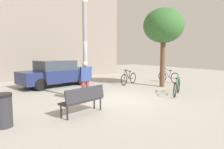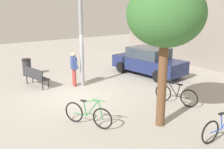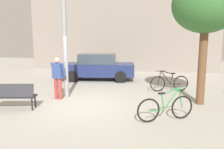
% 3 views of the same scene
% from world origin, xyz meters
% --- Properties ---
extents(ground_plane, '(36.00, 36.00, 0.00)m').
position_xyz_m(ground_plane, '(0.00, 0.00, 0.00)').
color(ground_plane, '#A8A399').
extents(building_facade, '(14.10, 2.00, 7.31)m').
position_xyz_m(building_facade, '(0.00, 9.81, 3.65)').
color(building_facade, gray).
rests_on(building_facade, ground_plane).
extents(lamppost, '(0.28, 0.28, 4.35)m').
position_xyz_m(lamppost, '(-0.98, 0.92, 2.33)').
color(lamppost, gray).
rests_on(lamppost, ground_plane).
extents(person_by_lamppost, '(0.62, 0.37, 1.67)m').
position_xyz_m(person_by_lamppost, '(-1.19, 0.59, 0.97)').
color(person_by_lamppost, '#9E3833').
rests_on(person_by_lamppost, ground_plane).
extents(park_bench, '(1.66, 0.79, 0.92)m').
position_xyz_m(park_bench, '(-2.17, -1.00, 0.55)').
color(park_bench, '#2D2D33').
rests_on(park_bench, ground_plane).
extents(plaza_tree, '(2.34, 2.34, 4.57)m').
position_xyz_m(plaza_tree, '(4.25, 0.96, 3.53)').
color(plaza_tree, brown).
rests_on(plaza_tree, ground_plane).
extents(bicycle_green, '(1.63, 0.87, 0.97)m').
position_xyz_m(bicycle_green, '(2.93, -1.00, 0.38)').
color(bicycle_green, black).
rests_on(bicycle_green, ground_plane).
extents(bicycle_black, '(1.74, 0.59, 0.97)m').
position_xyz_m(bicycle_black, '(3.25, 2.82, 0.38)').
color(bicycle_black, black).
rests_on(bicycle_black, ground_plane).
extents(parked_car_navy, '(4.39, 2.24, 1.55)m').
position_xyz_m(parked_car_navy, '(-0.70, 4.99, 0.77)').
color(parked_car_navy, navy).
rests_on(parked_car_navy, ground_plane).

